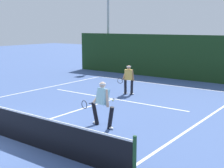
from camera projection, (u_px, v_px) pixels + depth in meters
name	position (u px, v px, depth m)	size (l,w,h in m)	color
ground_plane	(0.00, 135.00, 10.14)	(80.00, 80.00, 0.00)	#405990
court_line_baseline_far	(161.00, 84.00, 19.01)	(9.55, 0.10, 0.01)	white
court_line_service	(114.00, 99.00, 15.15)	(7.79, 0.10, 0.01)	white
court_line_centre	(68.00, 113.00, 12.67)	(0.10, 6.40, 0.01)	white
player_near	(102.00, 102.00, 10.82)	(1.15, 0.87, 1.61)	black
player_far	(128.00, 79.00, 16.00)	(0.63, 0.89, 1.52)	black
tennis_ball	(113.00, 100.00, 14.70)	(0.07, 0.07, 0.07)	#D1E033
back_fence_windscreen	(177.00, 57.00, 20.56)	(16.80, 0.12, 2.94)	#1A3818
light_pole	(108.00, 19.00, 25.35)	(0.55, 0.44, 6.46)	#9EA39E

